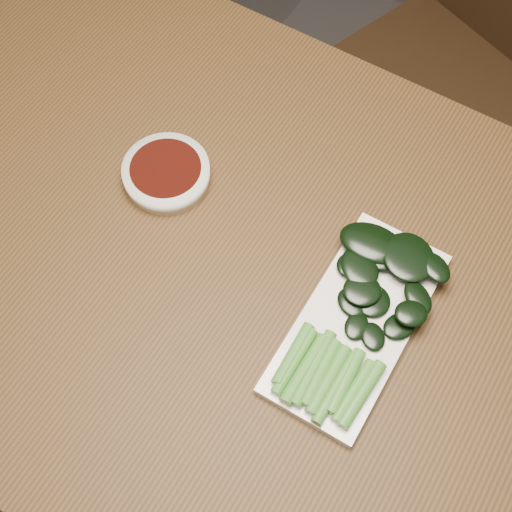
# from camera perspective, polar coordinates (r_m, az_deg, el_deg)

# --- Properties ---
(ground) EXTENTS (6.00, 6.00, 0.00)m
(ground) POSITION_cam_1_polar(r_m,az_deg,el_deg) (1.64, -0.26, -12.83)
(ground) COLOR #312E2E
(ground) RESTS_ON ground
(table) EXTENTS (1.40, 0.80, 0.75)m
(table) POSITION_cam_1_polar(r_m,az_deg,el_deg) (1.00, -0.42, -3.01)
(table) COLOR #412B12
(table) RESTS_ON ground
(chair_far) EXTENTS (0.54, 0.54, 0.89)m
(chair_far) POSITION_cam_1_polar(r_m,az_deg,el_deg) (1.56, 16.26, 15.08)
(chair_far) COLOR black
(chair_far) RESTS_ON ground
(sauce_bowl) EXTENTS (0.12, 0.12, 0.03)m
(sauce_bowl) POSITION_cam_1_polar(r_m,az_deg,el_deg) (1.00, -7.18, 6.58)
(sauce_bowl) COLOR white
(sauce_bowl) RESTS_ON table
(serving_plate) EXTENTS (0.13, 0.29, 0.01)m
(serving_plate) POSITION_cam_1_polar(r_m,az_deg,el_deg) (0.91, 8.07, -5.27)
(serving_plate) COLOR white
(serving_plate) RESTS_ON table
(gai_lan) EXTENTS (0.16, 0.29, 0.02)m
(gai_lan) POSITION_cam_1_polar(r_m,az_deg,el_deg) (0.89, 8.60, -4.34)
(gai_lan) COLOR #468B30
(gai_lan) RESTS_ON serving_plate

